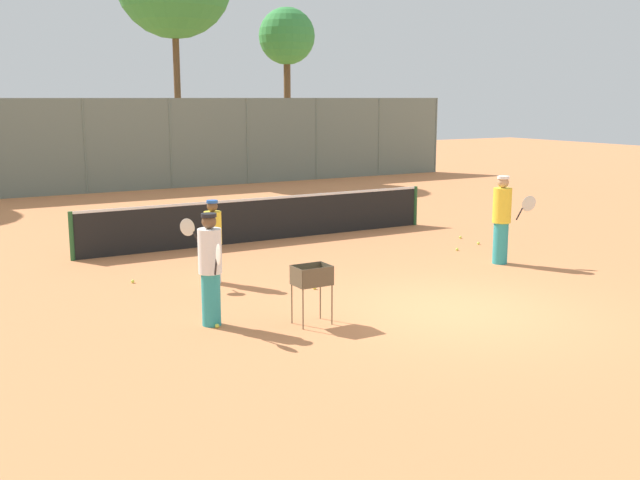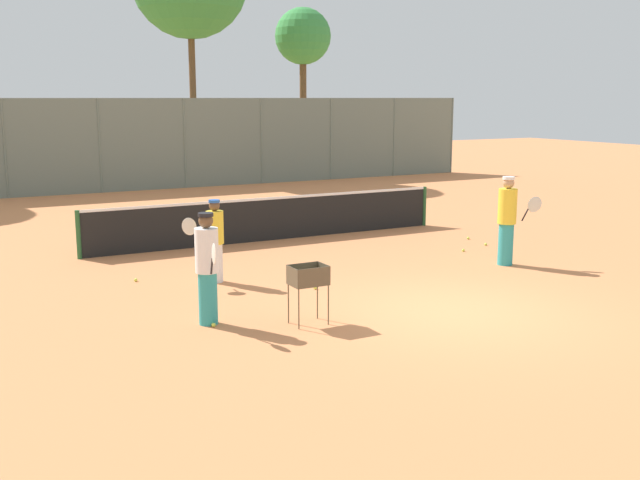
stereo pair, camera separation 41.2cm
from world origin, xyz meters
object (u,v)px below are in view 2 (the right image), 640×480
at_px(player_white_outfit, 507,219).
at_px(tennis_net, 271,218).
at_px(player_red_cap, 215,240).
at_px(player_yellow_shirt, 207,267).
at_px(ball_cart, 308,280).
at_px(parked_car, 190,161).

bearing_deg(player_white_outfit, tennis_net, 152.92).
bearing_deg(player_red_cap, player_yellow_shirt, 62.89).
relative_size(tennis_net, ball_cart, 10.00).
xyz_separation_m(player_yellow_shirt, ball_cart, (1.37, -0.71, -0.21)).
xyz_separation_m(player_red_cap, parked_car, (5.99, 19.29, -0.16)).
bearing_deg(player_red_cap, ball_cart, 91.39).
distance_m(ball_cart, parked_car, 23.20).
relative_size(player_white_outfit, player_red_cap, 1.18).
xyz_separation_m(player_red_cap, ball_cart, (0.33, -3.21, -0.13)).
relative_size(tennis_net, player_red_cap, 5.88).
bearing_deg(ball_cart, parked_car, 75.88).
height_order(player_white_outfit, player_red_cap, player_white_outfit).
bearing_deg(tennis_net, player_white_outfit, -56.59).
distance_m(tennis_net, player_red_cap, 4.34).
distance_m(player_white_outfit, player_red_cap, 6.08).
xyz_separation_m(player_white_outfit, parked_car, (0.09, 20.75, -0.30)).
height_order(player_red_cap, player_yellow_shirt, player_yellow_shirt).
distance_m(player_red_cap, ball_cart, 3.23).
relative_size(tennis_net, player_white_outfit, 5.00).
height_order(player_red_cap, parked_car, parked_car).
xyz_separation_m(tennis_net, player_yellow_shirt, (-3.76, -5.87, 0.35)).
bearing_deg(parked_car, player_red_cap, -107.25).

